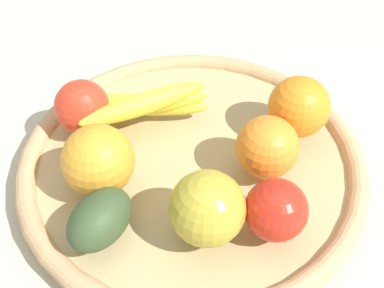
# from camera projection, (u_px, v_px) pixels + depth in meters

# --- Properties ---
(ground_plane) EXTENTS (2.40, 2.40, 0.00)m
(ground_plane) POSITION_uv_depth(u_px,v_px,m) (192.00, 175.00, 0.65)
(ground_plane) COLOR beige
(ground_plane) RESTS_ON ground
(basket) EXTENTS (0.42, 0.42, 0.04)m
(basket) POSITION_uv_depth(u_px,v_px,m) (192.00, 165.00, 0.64)
(basket) COLOR tan
(basket) RESTS_ON ground_plane
(apple_0) EXTENTS (0.08, 0.08, 0.07)m
(apple_0) POSITION_uv_depth(u_px,v_px,m) (82.00, 107.00, 0.63)
(apple_0) COLOR red
(apple_0) RESTS_ON basket
(apple_1) EXTENTS (0.11, 0.11, 0.08)m
(apple_1) POSITION_uv_depth(u_px,v_px,m) (207.00, 208.00, 0.52)
(apple_1) COLOR gold
(apple_1) RESTS_ON basket
(orange_0) EXTENTS (0.08, 0.08, 0.07)m
(orange_0) POSITION_uv_depth(u_px,v_px,m) (267.00, 147.00, 0.58)
(orange_0) COLOR orange
(orange_0) RESTS_ON basket
(banana_bunch) EXTENTS (0.17, 0.09, 0.05)m
(banana_bunch) POSITION_uv_depth(u_px,v_px,m) (143.00, 104.00, 0.65)
(banana_bunch) COLOR yellow
(banana_bunch) RESTS_ON basket
(orange_1) EXTENTS (0.09, 0.09, 0.08)m
(orange_1) POSITION_uv_depth(u_px,v_px,m) (297.00, 105.00, 0.63)
(orange_1) COLOR orange
(orange_1) RESTS_ON basket
(orange_2) EXTENTS (0.11, 0.11, 0.08)m
(orange_2) POSITION_uv_depth(u_px,v_px,m) (98.00, 160.00, 0.56)
(orange_2) COLOR orange
(orange_2) RESTS_ON basket
(apple_2) EXTENTS (0.07, 0.07, 0.07)m
(apple_2) POSITION_uv_depth(u_px,v_px,m) (276.00, 210.00, 0.53)
(apple_2) COLOR red
(apple_2) RESTS_ON basket
(avocado) EXTENTS (0.10, 0.09, 0.05)m
(avocado) POSITION_uv_depth(u_px,v_px,m) (100.00, 219.00, 0.53)
(avocado) COLOR #354729
(avocado) RESTS_ON basket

